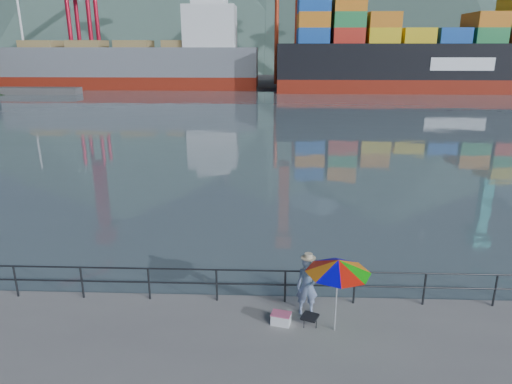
% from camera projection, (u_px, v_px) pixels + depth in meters
% --- Properties ---
extents(harbor_water, '(500.00, 280.00, 0.00)m').
position_uv_depth(harbor_water, '(265.00, 72.00, 135.62)').
color(harbor_water, '#506267').
rests_on(harbor_water, ground).
extents(far_dock, '(200.00, 40.00, 0.40)m').
position_uv_depth(far_dock, '(308.00, 81.00, 100.04)').
color(far_dock, '#514F4C').
rests_on(far_dock, ground).
extents(guardrail, '(22.00, 0.06, 1.03)m').
position_uv_depth(guardrail, '(183.00, 284.00, 13.35)').
color(guardrail, '#2D3033').
rests_on(guardrail, ground).
extents(container_stacks, '(58.00, 5.40, 7.80)m').
position_uv_depth(container_stacks, '(426.00, 67.00, 98.65)').
color(container_stacks, '#194CA5').
rests_on(container_stacks, ground).
extents(fisherman, '(0.62, 0.41, 1.68)m').
position_uv_depth(fisherman, '(307.00, 286.00, 12.59)').
color(fisherman, navy).
rests_on(fisherman, ground).
extents(beach_umbrella, '(1.74, 1.74, 2.05)m').
position_uv_depth(beach_umbrella, '(338.00, 266.00, 11.49)').
color(beach_umbrella, white).
rests_on(beach_umbrella, ground).
extents(folding_stool, '(0.54, 0.54, 0.27)m').
position_uv_depth(folding_stool, '(310.00, 320.00, 12.25)').
color(folding_stool, black).
rests_on(folding_stool, ground).
extents(cooler_bag, '(0.57, 0.45, 0.29)m').
position_uv_depth(cooler_bag, '(281.00, 319.00, 12.29)').
color(cooler_bag, silver).
rests_on(cooler_bag, ground).
extents(fishing_rod, '(0.41, 1.62, 1.17)m').
position_uv_depth(fishing_rod, '(305.00, 294.00, 13.81)').
color(fishing_rod, black).
rests_on(fishing_rod, ground).
extents(bulk_carrier, '(46.05, 7.97, 14.50)m').
position_uv_depth(bulk_carrier, '(141.00, 63.00, 82.76)').
color(bulk_carrier, maroon).
rests_on(bulk_carrier, ground).
extents(container_ship, '(58.47, 9.75, 18.10)m').
position_uv_depth(container_ship, '(462.00, 55.00, 76.07)').
color(container_ship, maroon).
rests_on(container_ship, ground).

